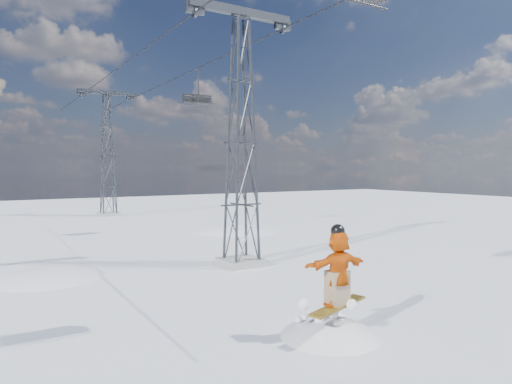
# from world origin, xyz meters

# --- Properties ---
(ground) EXTENTS (120.00, 120.00, 0.00)m
(ground) POSITION_xyz_m (0.00, 0.00, 0.00)
(ground) COLOR white
(ground) RESTS_ON ground
(snow_terrain) EXTENTS (39.00, 37.00, 22.00)m
(snow_terrain) POSITION_xyz_m (-4.77, 21.24, -9.59)
(snow_terrain) COLOR white
(snow_terrain) RESTS_ON ground
(lift_tower_near) EXTENTS (5.20, 1.80, 11.43)m
(lift_tower_near) POSITION_xyz_m (0.80, 8.00, 5.47)
(lift_tower_near) COLOR #999999
(lift_tower_near) RESTS_ON ground
(lift_tower_far) EXTENTS (5.20, 1.80, 11.43)m
(lift_tower_far) POSITION_xyz_m (0.80, 33.00, 5.47)
(lift_tower_far) COLOR #999999
(lift_tower_far) RESTS_ON ground
(haul_cables) EXTENTS (4.46, 51.00, 0.06)m
(haul_cables) POSITION_xyz_m (0.80, 19.50, 10.85)
(haul_cables) COLOR black
(haul_cables) RESTS_ON ground
(lift_chair_mid) EXTENTS (2.05, 0.59, 2.54)m
(lift_chair_mid) POSITION_xyz_m (3.00, 17.64, 8.81)
(lift_chair_mid) COLOR black
(lift_chair_mid) RESTS_ON ground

